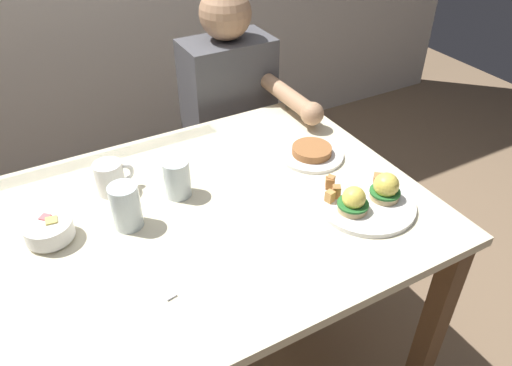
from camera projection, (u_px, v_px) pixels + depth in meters
The scene contains 9 objects.
dining_table at pixel (207, 241), 1.38m from camera, with size 1.20×0.90×0.74m.
eggs_benedict_plate at pixel (367, 198), 1.32m from camera, with size 0.27×0.27×0.09m.
fruit_bowl at pixel (49, 230), 1.21m from camera, with size 0.12×0.12×0.06m.
coffee_mug at pixel (110, 177), 1.36m from camera, with size 0.11×0.08×0.09m.
fork at pixel (157, 281), 1.11m from camera, with size 0.05×0.16×0.00m.
water_glass_near at pixel (126, 209), 1.24m from camera, with size 0.08×0.08×0.12m.
water_glass_far at pixel (177, 181), 1.35m from camera, with size 0.07×0.07×0.11m.
side_plate at pixel (312, 153), 1.53m from camera, with size 0.20×0.20×0.04m.
diner_person at pixel (233, 115), 1.94m from camera, with size 0.34×0.54×1.14m.
Camera 1 is at (-0.37, -0.96, 1.58)m, focal length 34.19 mm.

